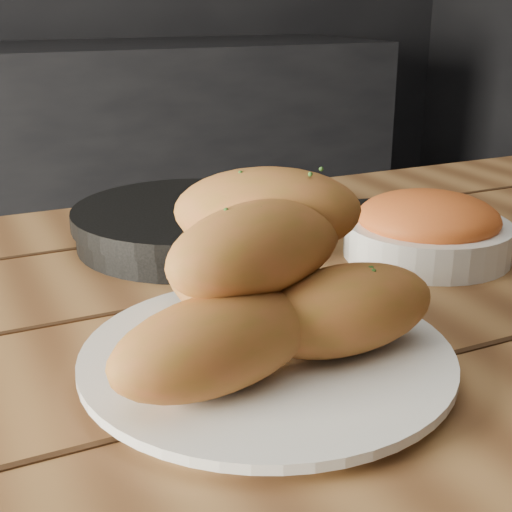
{
  "coord_description": "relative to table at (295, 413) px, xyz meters",
  "views": [
    {
      "loc": [
        -0.0,
        -0.51,
        1.03
      ],
      "look_at": [
        0.22,
        -0.04,
        0.84
      ],
      "focal_mm": 50.0,
      "sensor_mm": 36.0,
      "label": 1
    }
  ],
  "objects": [
    {
      "name": "bowl",
      "position": [
        0.22,
        0.1,
        0.12
      ],
      "size": [
        0.19,
        0.19,
        0.07
      ],
      "color": "white",
      "rests_on": "table"
    },
    {
      "name": "plate",
      "position": [
        -0.06,
        -0.06,
        0.1
      ],
      "size": [
        0.29,
        0.29,
        0.02
      ],
      "color": "white",
      "rests_on": "table"
    },
    {
      "name": "skillet",
      "position": [
        0.0,
        0.26,
        0.11
      ],
      "size": [
        0.41,
        0.28,
        0.05
      ],
      "color": "black",
      "rests_on": "table"
    },
    {
      "name": "bread_rolls",
      "position": [
        -0.06,
        -0.05,
        0.17
      ],
      "size": [
        0.28,
        0.23,
        0.14
      ],
      "color": "#A8562E",
      "rests_on": "plate"
    },
    {
      "name": "table",
      "position": [
        0.0,
        0.0,
        0.0
      ],
      "size": [
        1.63,
        0.96,
        0.75
      ],
      "color": "olive",
      "rests_on": "ground"
    }
  ]
}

